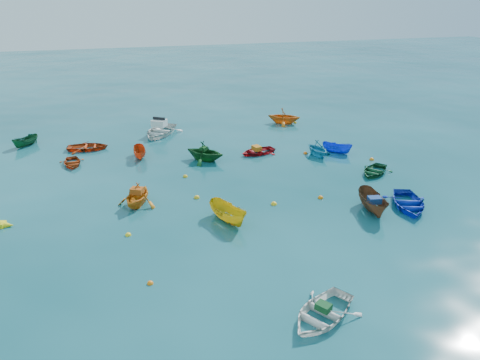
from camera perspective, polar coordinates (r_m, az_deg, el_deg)
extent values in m
plane|color=#093E48|center=(27.47, 2.68, -4.73)|extent=(160.00, 160.00, 0.00)
imported|color=white|center=(20.39, 9.88, -16.25)|extent=(4.37, 4.11, 0.74)
imported|color=#56351F|center=(29.42, 15.79, -3.66)|extent=(1.72, 3.45, 1.28)
imported|color=#0D28AA|center=(30.59, 19.77, -3.13)|extent=(3.77, 4.42, 0.78)
imported|color=orange|center=(29.79, -12.32, -2.95)|extent=(3.47, 3.65, 1.50)
imported|color=gold|center=(27.15, -1.45, -5.07)|extent=(2.29, 3.33, 1.21)
imported|color=#114927|center=(35.12, 16.00, 0.77)|extent=(3.68, 3.60, 0.62)
imported|color=teal|center=(37.81, 9.37, 2.98)|extent=(2.67, 2.94, 1.35)
imported|color=#B6360F|center=(40.61, -18.01, 3.55)|extent=(3.52, 2.70, 0.68)
imported|color=#C33E12|center=(37.68, -12.05, 2.70)|extent=(0.98, 2.55, 0.98)
imported|color=#124E1C|center=(36.35, -4.28, 2.40)|extent=(4.09, 4.04, 1.63)
imported|color=#AB0E15|center=(37.74, 2.15, 3.24)|extent=(3.38, 2.80, 0.61)
imported|color=blue|center=(38.74, 11.69, 3.30)|extent=(2.44, 2.36, 0.95)
imported|color=#9F320D|center=(37.58, -19.75, 1.75)|extent=(2.13, 2.78, 0.54)
imported|color=orange|center=(46.14, 5.34, 6.88)|extent=(3.99, 3.82, 1.63)
imported|color=#114C27|center=(43.42, -24.58, 3.80)|extent=(2.37, 2.45, 0.96)
imported|color=silver|center=(43.11, -9.72, 5.48)|extent=(5.10, 5.51, 1.53)
cube|color=#124920|center=(20.14, 10.14, -14.97)|extent=(0.72, 0.75, 0.29)
cube|color=navy|center=(28.95, 16.07, -2.35)|extent=(0.82, 0.66, 0.36)
cube|color=#B64D12|center=(29.44, -12.44, -1.28)|extent=(0.92, 0.84, 0.36)
cube|color=#104217|center=(36.07, -4.46, 3.84)|extent=(0.69, 0.71, 0.27)
cube|color=orange|center=(37.53, 2.04, 3.91)|extent=(0.74, 0.87, 0.36)
sphere|color=orange|center=(22.38, -10.88, -12.31)|extent=(0.30, 0.30, 0.30)
sphere|color=yellow|center=(29.20, 4.15, -2.99)|extent=(0.38, 0.38, 0.38)
sphere|color=orange|center=(30.39, 9.79, -2.19)|extent=(0.35, 0.35, 0.35)
sphere|color=yellow|center=(26.45, -13.47, -6.58)|extent=(0.33, 0.33, 0.33)
sphere|color=orange|center=(26.81, -0.80, -5.45)|extent=(0.29, 0.29, 0.29)
sphere|color=yellow|center=(30.10, -5.29, -2.20)|extent=(0.38, 0.38, 0.38)
sphere|color=orange|center=(37.78, 15.75, 2.38)|extent=(0.37, 0.37, 0.37)
sphere|color=gold|center=(33.40, -6.68, 0.38)|extent=(0.34, 0.34, 0.34)
sphere|color=#FC630D|center=(38.06, 7.97, 3.20)|extent=(0.34, 0.34, 0.34)
sphere|color=yellow|center=(46.38, 6.74, 6.91)|extent=(0.31, 0.31, 0.31)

